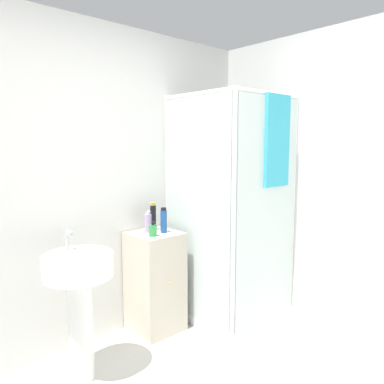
% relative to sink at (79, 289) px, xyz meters
% --- Properties ---
extents(wall_back, '(6.40, 0.06, 2.50)m').
position_rel_sink_xyz_m(wall_back, '(0.20, 0.45, 0.62)').
color(wall_back, white).
rests_on(wall_back, ground_plane).
extents(shower_enclosure, '(0.83, 0.86, 1.98)m').
position_rel_sink_xyz_m(shower_enclosure, '(1.41, -0.08, -0.06)').
color(shower_enclosure, white).
rests_on(shower_enclosure, ground_plane).
extents(vanity_cabinet, '(0.39, 0.41, 0.84)m').
position_rel_sink_xyz_m(vanity_cabinet, '(0.77, 0.22, -0.21)').
color(vanity_cabinet, beige).
rests_on(vanity_cabinet, ground_plane).
extents(sink, '(0.45, 0.45, 0.99)m').
position_rel_sink_xyz_m(sink, '(0.00, 0.00, 0.00)').
color(sink, white).
rests_on(sink, ground_plane).
extents(soap_dispenser, '(0.06, 0.06, 0.12)m').
position_rel_sink_xyz_m(soap_dispenser, '(0.69, 0.13, 0.26)').
color(soap_dispenser, green).
rests_on(soap_dispenser, vanity_cabinet).
extents(shampoo_bottle_tall_black, '(0.05, 0.05, 0.24)m').
position_rel_sink_xyz_m(shampoo_bottle_tall_black, '(0.83, 0.30, 0.33)').
color(shampoo_bottle_tall_black, black).
rests_on(shampoo_bottle_tall_black, vanity_cabinet).
extents(shampoo_bottle_blue, '(0.05, 0.05, 0.21)m').
position_rel_sink_xyz_m(shampoo_bottle_blue, '(0.83, 0.17, 0.31)').
color(shampoo_bottle_blue, '#1E4C93').
rests_on(shampoo_bottle_blue, vanity_cabinet).
extents(lotion_bottle_white, '(0.06, 0.06, 0.18)m').
position_rel_sink_xyz_m(lotion_bottle_white, '(0.74, 0.26, 0.29)').
color(lotion_bottle_white, '#B299C6').
rests_on(lotion_bottle_white, vanity_cabinet).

